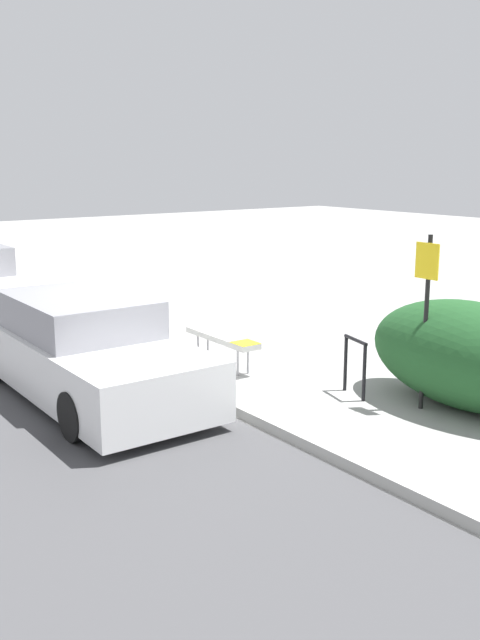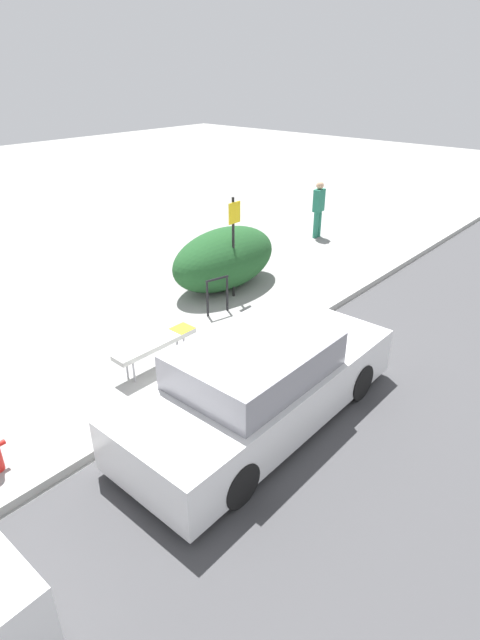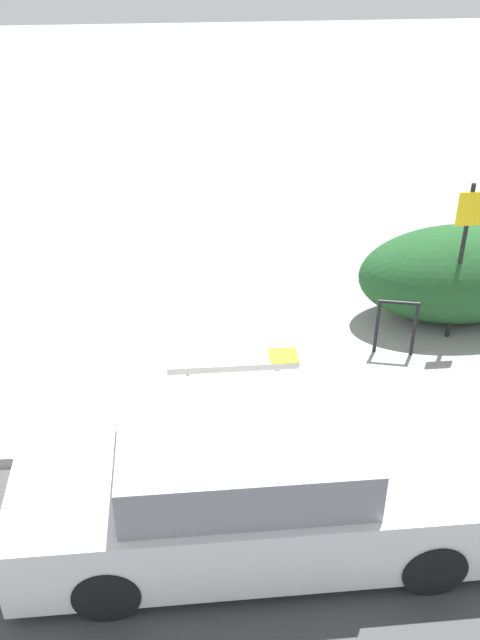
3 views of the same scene
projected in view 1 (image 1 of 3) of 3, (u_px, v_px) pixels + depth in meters
The scene contains 8 objects.
ground_plane at pixel (173, 382), 10.57m from camera, with size 60.00×60.00×0.00m, color gray.
curb at pixel (173, 377), 10.56m from camera, with size 60.00×0.20×0.13m.
bench at pixel (222, 338), 11.26m from camera, with size 1.63×0.37×0.52m.
bike_rack at pixel (355, 361), 9.84m from camera, with size 0.55×0.18×0.83m.
sign_post at pixel (426, 306), 9.13m from camera, with size 0.36×0.08×2.30m.
fire_hydrant at pixel (115, 312), 13.51m from camera, with size 0.36×0.22×0.77m.
shrub_hedge at pixel (469, 355), 9.36m from camera, with size 3.03×1.57×1.42m.
parked_car_near at pixel (85, 350), 9.86m from camera, with size 4.68×1.80×1.39m.
Camera 1 is at (8.78, -5.12, 3.21)m, focal length 40.00 mm.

